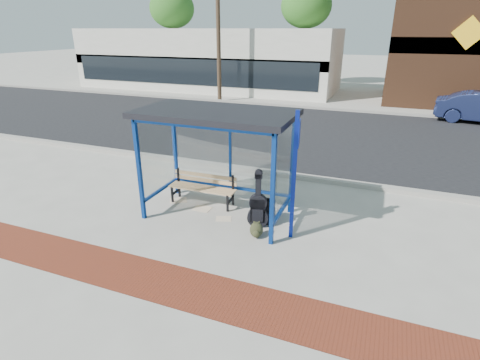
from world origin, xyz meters
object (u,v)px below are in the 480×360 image
at_px(bench, 203,186).
at_px(guitar_bag, 258,208).
at_px(backpack, 256,230).
at_px(suitcase, 266,211).

distance_m(bench, guitar_bag, 1.75).
bearing_deg(guitar_bag, bench, 143.21).
xyz_separation_m(guitar_bag, backpack, (0.12, -0.43, -0.30)).
bearing_deg(bench, backpack, -32.86).
height_order(guitar_bag, backpack, guitar_bag).
xyz_separation_m(bench, backpack, (1.75, -1.07, -0.29)).
xyz_separation_m(guitar_bag, suitcase, (0.11, 0.24, -0.18)).
distance_m(suitcase, backpack, 0.68).
relative_size(guitar_bag, suitcase, 2.07).
bearing_deg(bench, guitar_bag, -22.95).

